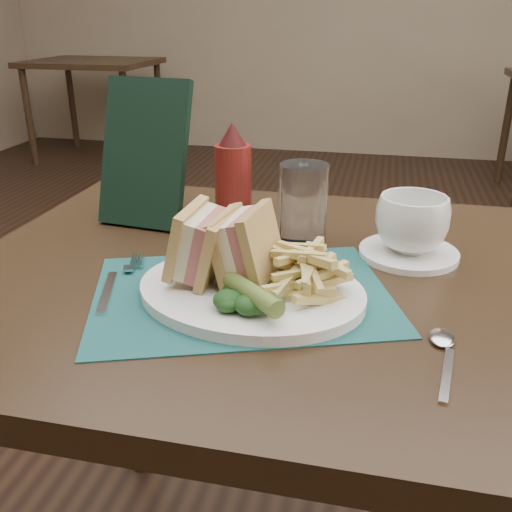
# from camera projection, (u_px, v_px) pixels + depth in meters

# --- Properties ---
(floor) EXTENTS (7.00, 7.00, 0.00)m
(floor) POSITION_uv_depth(u_px,v_px,m) (301.00, 440.00, 1.58)
(floor) COLOR black
(floor) RESTS_ON ground
(wall_back) EXTENTS (6.00, 0.00, 6.00)m
(wall_back) POSITION_uv_depth(u_px,v_px,m) (364.00, 154.00, 4.71)
(wall_back) COLOR gray
(wall_back) RESTS_ON ground
(table_main) EXTENTS (0.90, 0.75, 0.75)m
(table_main) POSITION_uv_depth(u_px,v_px,m) (264.00, 466.00, 0.98)
(table_main) COLOR black
(table_main) RESTS_ON ground
(table_bg_left) EXTENTS (0.90, 0.75, 0.75)m
(table_bg_left) POSITION_uv_depth(u_px,v_px,m) (97.00, 111.00, 4.42)
(table_bg_left) COLOR black
(table_bg_left) RESTS_ON ground
(placemat) EXTENTS (0.46, 0.39, 0.00)m
(placemat) POSITION_uv_depth(u_px,v_px,m) (242.00, 294.00, 0.76)
(placemat) COLOR #174A49
(placemat) RESTS_ON table_main
(plate) EXTENTS (0.33, 0.28, 0.01)m
(plate) POSITION_uv_depth(u_px,v_px,m) (251.00, 291.00, 0.74)
(plate) COLOR white
(plate) RESTS_ON placemat
(sandwich_half_a) EXTENTS (0.08, 0.10, 0.10)m
(sandwich_half_a) POSITION_uv_depth(u_px,v_px,m) (186.00, 242.00, 0.75)
(sandwich_half_a) COLOR tan
(sandwich_half_a) RESTS_ON plate
(sandwich_half_b) EXTENTS (0.09, 0.11, 0.10)m
(sandwich_half_b) POSITION_uv_depth(u_px,v_px,m) (232.00, 243.00, 0.74)
(sandwich_half_b) COLOR tan
(sandwich_half_b) RESTS_ON plate
(kale_garnish) EXTENTS (0.11, 0.08, 0.03)m
(kale_garnish) POSITION_uv_depth(u_px,v_px,m) (247.00, 296.00, 0.69)
(kale_garnish) COLOR #133312
(kale_garnish) RESTS_ON plate
(pickle_spear) EXTENTS (0.10, 0.10, 0.03)m
(pickle_spear) POSITION_uv_depth(u_px,v_px,m) (249.00, 291.00, 0.68)
(pickle_spear) COLOR #4D6626
(pickle_spear) RESTS_ON plate
(fries_pile) EXTENTS (0.18, 0.20, 0.06)m
(fries_pile) POSITION_uv_depth(u_px,v_px,m) (306.00, 266.00, 0.72)
(fries_pile) COLOR tan
(fries_pile) RESTS_ON plate
(fork) EXTENTS (0.09, 0.17, 0.01)m
(fork) POSITION_uv_depth(u_px,v_px,m) (117.00, 279.00, 0.78)
(fork) COLOR silver
(fork) RESTS_ON placemat
(spoon) EXTENTS (0.06, 0.15, 0.01)m
(spoon) POSITION_uv_depth(u_px,v_px,m) (445.00, 359.00, 0.61)
(spoon) COLOR silver
(spoon) RESTS_ON table_main
(saucer) EXTENTS (0.18, 0.18, 0.01)m
(saucer) POSITION_uv_depth(u_px,v_px,m) (408.00, 253.00, 0.87)
(saucer) COLOR white
(saucer) RESTS_ON table_main
(coffee_cup) EXTENTS (0.15, 0.15, 0.09)m
(coffee_cup) POSITION_uv_depth(u_px,v_px,m) (412.00, 224.00, 0.85)
(coffee_cup) COLOR white
(coffee_cup) RESTS_ON saucer
(drinking_glass) EXTENTS (0.08, 0.08, 0.13)m
(drinking_glass) POSITION_uv_depth(u_px,v_px,m) (303.00, 205.00, 0.90)
(drinking_glass) COLOR white
(drinking_glass) RESTS_ON table_main
(ketchup_bottle) EXTENTS (0.07, 0.07, 0.19)m
(ketchup_bottle) POSITION_uv_depth(u_px,v_px,m) (233.00, 180.00, 0.93)
(ketchup_bottle) COLOR #5F1410
(ketchup_bottle) RESTS_ON table_main
(check_presenter) EXTENTS (0.16, 0.11, 0.24)m
(check_presenter) POSITION_uv_depth(u_px,v_px,m) (145.00, 153.00, 0.97)
(check_presenter) COLOR black
(check_presenter) RESTS_ON table_main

